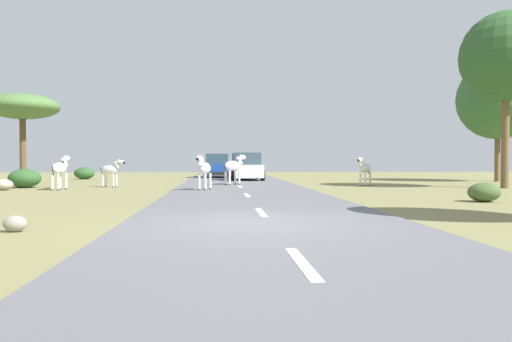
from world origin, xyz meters
TOP-DOWN VIEW (x-y plane):
  - ground_plane at (0.00, 0.00)m, footprint 90.00×90.00m
  - road at (0.38, 0.00)m, footprint 6.00×64.00m
  - lane_markings at (0.38, -1.00)m, footprint 0.16×56.00m
  - zebra_0 at (-1.26, 11.34)m, footprint 0.73×1.56m
  - zebra_1 at (-5.87, 14.74)m, footprint 1.36×0.85m
  - zebra_2 at (6.79, 15.00)m, footprint 1.15×1.38m
  - zebra_3 at (0.14, 15.82)m, footprint 1.35×1.35m
  - zebra_4 at (-7.68, 12.79)m, footprint 0.62×1.66m
  - car_0 at (1.10, 22.04)m, footprint 2.20×4.43m
  - car_1 at (-0.77, 27.51)m, footprint 2.05×4.36m
  - tree_1 at (16.51, 19.66)m, footprint 4.92×4.92m
  - tree_2 at (-11.48, 18.64)m, footprint 3.98×3.98m
  - tree_4 at (12.74, 12.48)m, footprint 4.20×4.20m
  - bush_0 at (-9.90, 14.63)m, footprint 1.51×1.36m
  - bush_1 at (-9.90, 25.36)m, footprint 1.38×1.24m
  - bush_3 at (7.74, 5.18)m, footprint 1.01×0.91m
  - rock_0 at (-4.39, -0.60)m, footprint 0.42×0.31m
  - rock_1 at (-10.06, 12.63)m, footprint 0.83×0.66m

SIDE VIEW (x-z plane):
  - ground_plane at x=0.00m, z-range 0.00..0.00m
  - road at x=0.38m, z-range 0.00..0.05m
  - lane_markings at x=0.38m, z-range 0.05..0.06m
  - rock_0 at x=-4.39m, z-range 0.00..0.30m
  - rock_1 at x=-10.06m, z-range 0.00..0.49m
  - bush_3 at x=7.74m, z-range 0.00..0.61m
  - bush_1 at x=-9.90m, z-range 0.00..0.83m
  - bush_0 at x=-9.90m, z-range 0.00..0.90m
  - zebra_1 at x=-5.87m, z-range 0.13..1.51m
  - car_0 at x=1.10m, z-range -0.02..1.72m
  - car_1 at x=-0.77m, z-range -0.02..1.72m
  - zebra_2 at x=6.79m, z-range 0.15..1.65m
  - zebra_4 at x=-7.68m, z-range 0.15..1.72m
  - zebra_0 at x=-1.26m, z-range 0.20..1.71m
  - zebra_3 at x=0.14m, z-range 0.20..1.80m
  - tree_2 at x=-11.48m, z-range 1.75..6.74m
  - tree_1 at x=16.51m, z-range 1.29..8.81m
  - tree_4 at x=12.74m, z-range 2.00..10.25m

